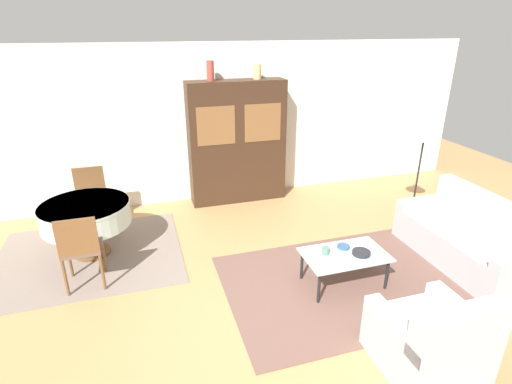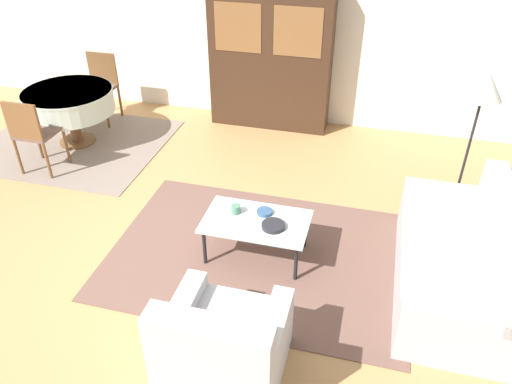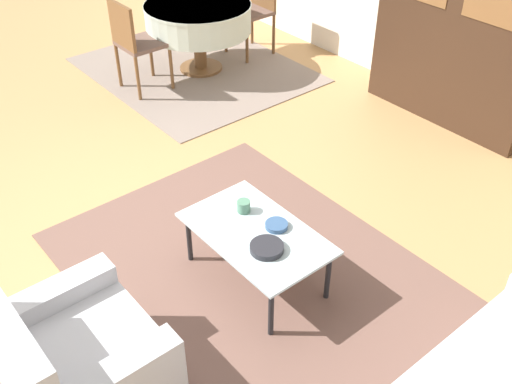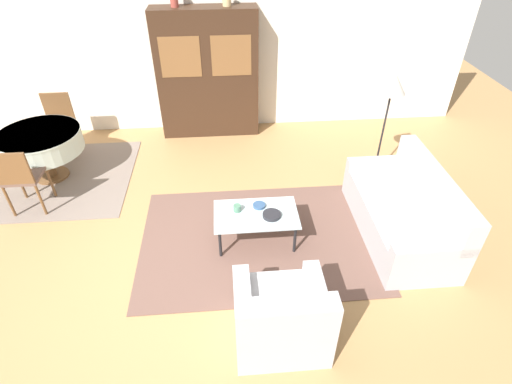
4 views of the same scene
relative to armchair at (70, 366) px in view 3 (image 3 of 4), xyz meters
The scene contains 12 objects.
ground_plane 1.50m from the armchair, 140.80° to the left, with size 14.00×14.00×0.00m, color tan.
area_rug 1.43m from the armchair, 93.54° to the left, with size 2.91×2.07×0.01m.
dining_rug 4.34m from the armchair, 136.44° to the left, with size 2.44×2.05×0.01m.
armchair is the anchor object (origin of this frame).
coffee_table 1.40m from the armchair, 94.88° to the left, with size 1.00×0.61×0.41m.
display_cabinet 4.42m from the armchair, 98.98° to the left, with size 1.67×0.42×2.11m.
dining_table 4.35m from the armchair, 135.62° to the left, with size 1.16×1.16×0.75m.
dining_chair_near 3.84m from the armchair, 144.18° to the left, with size 0.44×0.44×0.96m.
dining_chair_far 4.94m from the armchair, 128.98° to the left, with size 0.44×0.44×0.96m.
cup 1.51m from the armchair, 103.05° to the left, with size 0.09×0.09×0.08m.
bowl 1.34m from the armchair, 87.34° to the left, with size 0.22×0.22×0.04m.
bowl_small 1.53m from the armchair, 92.57° to the left, with size 0.15×0.15×0.03m.
Camera 3 is at (3.32, -1.44, 2.98)m, focal length 42.00 mm.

